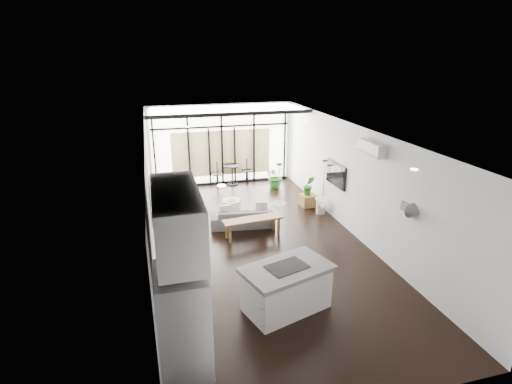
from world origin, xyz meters
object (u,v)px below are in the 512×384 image
fridge (183,330)px  pouf (232,207)px  milk_can (321,205)px  tv (336,174)px  console_bench (253,227)px  island (286,288)px  sofa (242,214)px

fridge → pouf: bearing=72.5°
milk_can → tv: bearing=-62.1°
console_bench → milk_can: 2.49m
island → pouf: 4.72m
sofa → island: bearing=96.2°
island → milk_can: bearing=41.2°
fridge → console_bench: 4.91m
sofa → console_bench: (0.12, -0.71, -0.09)m
fridge → sofa: 5.51m
sofa → tv: (2.62, -0.15, 0.96)m
milk_can → tv: (0.21, -0.40, 1.04)m
island → sofa: (0.05, 3.80, -0.10)m
console_bench → milk_can: size_ratio=2.94×
fridge → pouf: (1.90, 6.01, -0.70)m
sofa → pouf: size_ratio=3.29×
sofa → fridge: bearing=75.6°
tv → island: bearing=-126.2°
island → fridge: 2.39m
fridge → milk_can: (4.42, 5.35, -0.64)m
pouf → fridge: bearing=-107.5°
island → pouf: island is taller
pouf → tv: tv is taller
sofa → console_bench: bearing=106.2°
milk_can → island: bearing=-121.3°
island → fridge: fridge is taller
sofa → console_bench: size_ratio=1.11×
pouf → milk_can: size_ratio=0.99×
console_bench → tv: size_ratio=1.41×
sofa → milk_can: (2.41, 0.25, -0.07)m
island → pouf: size_ratio=3.04×
milk_can → tv: 1.13m
fridge → pouf: 6.34m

